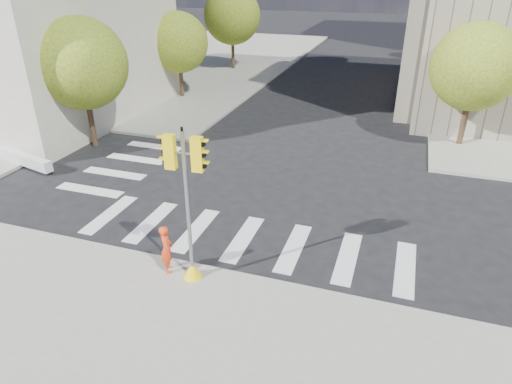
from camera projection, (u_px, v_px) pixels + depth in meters
ground at (263, 212)px, 17.44m from camera, size 160.00×160.00×0.00m
sidewalk_far_left at (151, 59)px, 45.11m from camera, size 28.00×40.00×0.15m
tree_lw_near at (82, 64)px, 21.93m from camera, size 4.40×4.40×6.41m
tree_lw_mid at (178, 43)px, 30.59m from camera, size 4.00×4.00×5.77m
tree_lw_far at (232, 16)px, 38.71m from camera, size 4.80×4.80×6.95m
tree_re_near at (475, 67)px, 21.96m from camera, size 4.20×4.20×6.16m
tree_re_mid at (461, 30)px, 31.98m from camera, size 4.60×4.60×6.66m
tree_re_far at (452, 19)px, 42.36m from camera, size 4.00×4.00×5.88m
lamp_near at (481, 44)px, 24.97m from camera, size 0.35×0.18×8.11m
lamp_far at (463, 18)px, 36.82m from camera, size 0.35×0.18×8.11m
traffic_signal at (189, 219)px, 12.73m from camera, size 1.08×0.56×4.68m
photographer at (167, 249)px, 13.58m from camera, size 0.62×0.68×1.55m
planter_wall at (9, 154)px, 21.71m from camera, size 5.92×1.81×0.50m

